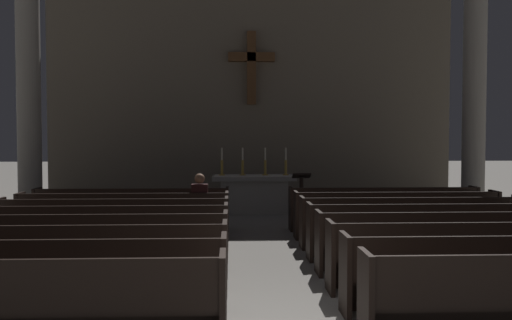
{
  "coord_description": "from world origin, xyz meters",
  "views": [
    {
      "loc": [
        -0.61,
        -5.44,
        2.07
      ],
      "look_at": [
        0.0,
        8.44,
        1.47
      ],
      "focal_mm": 40.12,
      "sensor_mm": 36.0,
      "label": 1
    }
  ],
  "objects_px": {
    "pew_right_row_4": "(453,242)",
    "pew_left_row_7": "(124,216)",
    "column_right_second": "(474,91)",
    "candlestick_outer_right": "(286,166)",
    "pew_left_row_6": "(114,224)",
    "candlestick_inner_left": "(243,166)",
    "candlestick_inner_right": "(265,166)",
    "pew_right_row_5": "(430,231)",
    "pew_right_row_7": "(396,214)",
    "lectern": "(301,197)",
    "pew_left_row_1": "(7,305)",
    "lone_worshipper": "(200,205)",
    "altar": "(254,193)",
    "pew_left_row_3": "(67,259)",
    "pew_left_row_5": "(102,233)",
    "pew_left_row_4": "(86,245)",
    "candlestick_outer_left": "(222,166)",
    "pew_left_row_8": "(133,210)",
    "pew_right_row_8": "(383,208)",
    "pew_right_row_3": "(482,256)",
    "pew_right_row_6": "(412,222)",
    "pew_left_row_2": "(42,279)",
    "column_left_second": "(29,90)"
  },
  "relations": [
    {
      "from": "pew_right_row_8",
      "to": "altar",
      "type": "bearing_deg",
      "value": 133.75
    },
    {
      "from": "pew_left_row_4",
      "to": "pew_right_row_5",
      "type": "distance_m",
      "value": 5.53
    },
    {
      "from": "pew_left_row_2",
      "to": "altar",
      "type": "relative_size",
      "value": 1.87
    },
    {
      "from": "candlestick_inner_right",
      "to": "pew_right_row_5",
      "type": "bearing_deg",
      "value": -67.34
    },
    {
      "from": "pew_right_row_6",
      "to": "pew_right_row_4",
      "type": "bearing_deg",
      "value": -90.0
    },
    {
      "from": "pew_left_row_4",
      "to": "pew_right_row_3",
      "type": "bearing_deg",
      "value": -10.26
    },
    {
      "from": "pew_left_row_5",
      "to": "column_left_second",
      "type": "bearing_deg",
      "value": 119.94
    },
    {
      "from": "candlestick_inner_left",
      "to": "column_left_second",
      "type": "bearing_deg",
      "value": -170.63
    },
    {
      "from": "pew_left_row_3",
      "to": "pew_left_row_4",
      "type": "distance_m",
      "value": 0.99
    },
    {
      "from": "pew_right_row_7",
      "to": "pew_left_row_8",
      "type": "bearing_deg",
      "value": 169.74
    },
    {
      "from": "pew_left_row_3",
      "to": "candlestick_outer_right",
      "type": "bearing_deg",
      "value": 65.31
    },
    {
      "from": "pew_left_row_2",
      "to": "pew_right_row_8",
      "type": "height_order",
      "value": "same"
    },
    {
      "from": "pew_left_row_6",
      "to": "pew_left_row_7",
      "type": "relative_size",
      "value": 1.0
    },
    {
      "from": "pew_left_row_6",
      "to": "pew_right_row_7",
      "type": "height_order",
      "value": "same"
    },
    {
      "from": "pew_left_row_3",
      "to": "lectern",
      "type": "distance_m",
      "value": 7.61
    },
    {
      "from": "candlestick_inner_right",
      "to": "candlestick_outer_left",
      "type": "bearing_deg",
      "value": 180.0
    },
    {
      "from": "pew_right_row_3",
      "to": "candlestick_outer_left",
      "type": "distance_m",
      "value": 8.58
    },
    {
      "from": "pew_right_row_3",
      "to": "pew_right_row_6",
      "type": "bearing_deg",
      "value": 90.0
    },
    {
      "from": "pew_right_row_7",
      "to": "column_left_second",
      "type": "xyz_separation_m",
      "value": [
        -8.28,
        2.96,
        2.71
      ]
    },
    {
      "from": "candlestick_inner_left",
      "to": "lone_worshipper",
      "type": "distance_m",
      "value": 3.94
    },
    {
      "from": "pew_left_row_6",
      "to": "candlestick_outer_left",
      "type": "height_order",
      "value": "candlestick_outer_left"
    },
    {
      "from": "pew_right_row_3",
      "to": "column_right_second",
      "type": "distance_m",
      "value": 7.94
    },
    {
      "from": "altar",
      "to": "pew_left_row_3",
      "type": "bearing_deg",
      "value": -109.3
    },
    {
      "from": "pew_left_row_1",
      "to": "altar",
      "type": "distance_m",
      "value": 10.11
    },
    {
      "from": "pew_left_row_3",
      "to": "lone_worshipper",
      "type": "relative_size",
      "value": 3.12
    },
    {
      "from": "pew_left_row_6",
      "to": "pew_right_row_6",
      "type": "distance_m",
      "value": 5.44
    },
    {
      "from": "pew_right_row_4",
      "to": "pew_left_row_7",
      "type": "bearing_deg",
      "value": 151.49
    },
    {
      "from": "candlestick_outer_left",
      "to": "candlestick_inner_left",
      "type": "distance_m",
      "value": 0.55
    },
    {
      "from": "pew_left_row_3",
      "to": "candlestick_inner_left",
      "type": "height_order",
      "value": "candlestick_inner_left"
    },
    {
      "from": "column_right_second",
      "to": "pew_right_row_7",
      "type": "bearing_deg",
      "value": -133.82
    },
    {
      "from": "pew_right_row_3",
      "to": "altar",
      "type": "relative_size",
      "value": 1.87
    },
    {
      "from": "candlestick_outer_right",
      "to": "candlestick_inner_left",
      "type": "bearing_deg",
      "value": 180.0
    },
    {
      "from": "pew_right_row_4",
      "to": "lone_worshipper",
      "type": "bearing_deg",
      "value": 142.81
    },
    {
      "from": "column_right_second",
      "to": "candlestick_outer_right",
      "type": "height_order",
      "value": "column_right_second"
    },
    {
      "from": "pew_left_row_1",
      "to": "lectern",
      "type": "relative_size",
      "value": 3.57
    },
    {
      "from": "pew_left_row_5",
      "to": "pew_left_row_6",
      "type": "relative_size",
      "value": 1.0
    },
    {
      "from": "lectern",
      "to": "pew_left_row_1",
      "type": "bearing_deg",
      "value": -114.23
    },
    {
      "from": "altar",
      "to": "pew_left_row_1",
      "type": "bearing_deg",
      "value": -105.61
    },
    {
      "from": "pew_left_row_7",
      "to": "pew_left_row_8",
      "type": "xyz_separation_m",
      "value": [
        0.0,
        0.99,
        0.0
      ]
    },
    {
      "from": "pew_left_row_6",
      "to": "lectern",
      "type": "bearing_deg",
      "value": 43.23
    },
    {
      "from": "column_left_second",
      "to": "altar",
      "type": "xyz_separation_m",
      "value": [
        5.56,
        0.87,
        -2.65
      ]
    },
    {
      "from": "pew_left_row_8",
      "to": "lectern",
      "type": "bearing_deg",
      "value": 23.13
    },
    {
      "from": "pew_left_row_1",
      "to": "pew_left_row_7",
      "type": "xyz_separation_m",
      "value": [
        0.0,
        5.91,
        0.0
      ]
    },
    {
      "from": "pew_left_row_8",
      "to": "lectern",
      "type": "height_order",
      "value": "lectern"
    },
    {
      "from": "pew_right_row_8",
      "to": "candlestick_outer_left",
      "type": "relative_size",
      "value": 5.61
    },
    {
      "from": "pew_right_row_5",
      "to": "column_left_second",
      "type": "height_order",
      "value": "column_left_second"
    },
    {
      "from": "candlestick_inner_left",
      "to": "pew_left_row_7",
      "type": "bearing_deg",
      "value": -122.31
    },
    {
      "from": "pew_left_row_7",
      "to": "candlestick_inner_right",
      "type": "bearing_deg",
      "value": 51.72
    },
    {
      "from": "pew_left_row_5",
      "to": "candlestick_inner_left",
      "type": "height_order",
      "value": "candlestick_inner_left"
    },
    {
      "from": "pew_left_row_7",
      "to": "pew_right_row_8",
      "type": "relative_size",
      "value": 1.0
    }
  ]
}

